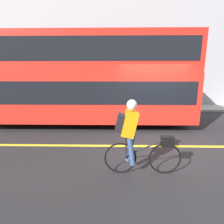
% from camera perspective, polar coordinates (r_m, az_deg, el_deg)
% --- Properties ---
extents(ground_plane, '(80.00, 80.00, 0.00)m').
position_cam_1_polar(ground_plane, '(5.75, 15.26, -10.24)').
color(ground_plane, '#232326').
extents(road_center_line, '(50.00, 0.14, 0.01)m').
position_cam_1_polar(road_center_line, '(5.64, 15.58, -10.68)').
color(road_center_line, yellow).
rests_on(road_center_line, ground_plane).
extents(sidewalk_curb, '(60.00, 2.01, 0.13)m').
position_cam_1_polar(sidewalk_curb, '(11.39, 8.10, 1.42)').
color(sidewalk_curb, gray).
rests_on(sidewalk_curb, ground_plane).
extents(building_facade, '(60.00, 0.30, 6.91)m').
position_cam_1_polar(building_facade, '(12.41, 7.92, 17.99)').
color(building_facade, '#9E9EA3').
rests_on(building_facade, ground_plane).
extents(bus, '(9.05, 2.56, 3.70)m').
position_cam_1_polar(bus, '(7.68, -9.65, 11.26)').
color(bus, black).
rests_on(bus, ground_plane).
extents(cyclist_on_bike, '(1.68, 0.32, 1.65)m').
position_cam_1_polar(cyclist_on_bike, '(3.77, 7.59, -7.49)').
color(cyclist_on_bike, black).
rests_on(cyclist_on_bike, ground_plane).
extents(trash_bin, '(0.53, 0.53, 0.92)m').
position_cam_1_polar(trash_bin, '(12.30, -24.31, 3.73)').
color(trash_bin, '#515156').
rests_on(trash_bin, sidewalk_curb).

